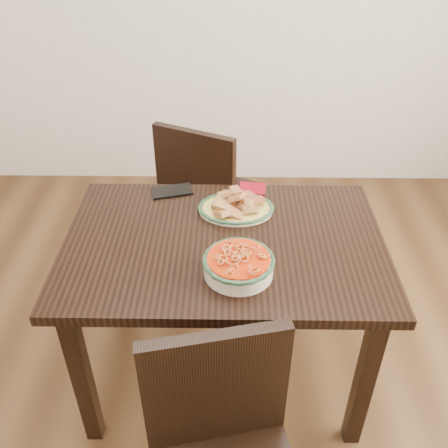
{
  "coord_description": "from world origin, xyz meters",
  "views": [
    {
      "loc": [
        -0.04,
        -1.45,
        1.87
      ],
      "look_at": [
        -0.06,
        0.03,
        0.81
      ],
      "focal_mm": 40.0,
      "sensor_mm": 36.0,
      "label": 1
    }
  ],
  "objects_px": {
    "chair_far": "(206,192)",
    "fish_plate": "(236,202)",
    "smartphone": "(172,191)",
    "noodle_bowl": "(239,263)",
    "dining_table": "(224,261)"
  },
  "relations": [
    {
      "from": "smartphone",
      "to": "dining_table",
      "type": "bearing_deg",
      "value": -71.43
    },
    {
      "from": "dining_table",
      "to": "fish_plate",
      "type": "relative_size",
      "value": 4.02
    },
    {
      "from": "fish_plate",
      "to": "chair_far",
      "type": "bearing_deg",
      "value": 105.6
    },
    {
      "from": "dining_table",
      "to": "chair_far",
      "type": "distance_m",
      "value": 0.75
    },
    {
      "from": "dining_table",
      "to": "smartphone",
      "type": "xyz_separation_m",
      "value": [
        -0.23,
        0.33,
        0.11
      ]
    },
    {
      "from": "noodle_bowl",
      "to": "smartphone",
      "type": "distance_m",
      "value": 0.58
    },
    {
      "from": "smartphone",
      "to": "chair_far",
      "type": "bearing_deg",
      "value": 57.49
    },
    {
      "from": "chair_far",
      "to": "dining_table",
      "type": "bearing_deg",
      "value": 123.15
    },
    {
      "from": "chair_far",
      "to": "fish_plate",
      "type": "relative_size",
      "value": 3.01
    },
    {
      "from": "noodle_bowl",
      "to": "fish_plate",
      "type": "bearing_deg",
      "value": 90.99
    },
    {
      "from": "dining_table",
      "to": "smartphone",
      "type": "bearing_deg",
      "value": 124.26
    },
    {
      "from": "chair_far",
      "to": "noodle_bowl",
      "type": "height_order",
      "value": "chair_far"
    },
    {
      "from": "chair_far",
      "to": "fish_plate",
      "type": "xyz_separation_m",
      "value": [
        0.15,
        -0.54,
        0.3
      ]
    },
    {
      "from": "dining_table",
      "to": "smartphone",
      "type": "relative_size",
      "value": 7.0
    },
    {
      "from": "fish_plate",
      "to": "noodle_bowl",
      "type": "height_order",
      "value": "fish_plate"
    }
  ]
}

